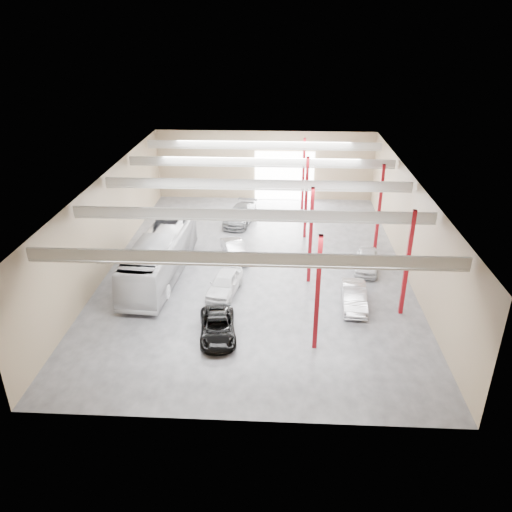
# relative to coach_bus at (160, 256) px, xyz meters

# --- Properties ---
(depot_shell) EXTENTS (22.12, 32.12, 7.06)m
(depot_shell) POSITION_rel_coach_bus_xyz_m (6.99, 2.29, 3.33)
(depot_shell) COLOR #414146
(depot_shell) RESTS_ON ground
(coach_bus) EXTENTS (3.40, 11.92, 3.28)m
(coach_bus) POSITION_rel_coach_bus_xyz_m (0.00, 0.00, 0.00)
(coach_bus) COLOR silver
(coach_bus) RESTS_ON ground
(black_sedan) EXTENTS (2.68, 4.72, 1.24)m
(black_sedan) POSITION_rel_coach_bus_xyz_m (5.00, -7.40, -1.02)
(black_sedan) COLOR black
(black_sedan) RESTS_ON ground
(car_row_a) EXTENTS (2.55, 4.63, 1.49)m
(car_row_a) POSITION_rel_coach_bus_xyz_m (4.86, -2.20, -0.90)
(car_row_a) COLOR white
(car_row_a) RESTS_ON ground
(car_row_b) EXTENTS (2.69, 4.29, 1.33)m
(car_row_b) POSITION_rel_coach_bus_xyz_m (5.04, 3.30, -0.97)
(car_row_b) COLOR silver
(car_row_b) RESTS_ON ground
(car_row_c) EXTENTS (3.26, 5.71, 1.56)m
(car_row_c) POSITION_rel_coach_bus_xyz_m (4.89, 10.80, -0.86)
(car_row_c) COLOR slate
(car_row_c) RESTS_ON ground
(car_right_near) EXTENTS (1.70, 4.31, 1.40)m
(car_right_near) POSITION_rel_coach_bus_xyz_m (13.45, -3.53, -0.94)
(car_right_near) COLOR #B7B6BB
(car_right_near) RESTS_ON ground
(car_right_far) EXTENTS (2.40, 4.39, 1.42)m
(car_right_far) POSITION_rel_coach_bus_xyz_m (15.06, 1.80, -0.93)
(car_right_far) COLOR silver
(car_right_far) RESTS_ON ground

